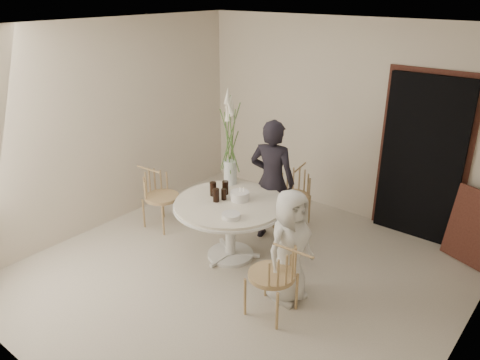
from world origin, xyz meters
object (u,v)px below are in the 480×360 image
Objects in this scene: table at (230,211)px; chair_left at (156,189)px; flower_vase at (230,143)px; chair_far at (296,188)px; girl at (272,181)px; boy at (290,247)px; chair_right at (282,271)px; birthday_cake at (240,196)px.

table is 1.67× the size of chair_left.
table is 1.09× the size of flower_vase.
flower_vase reaches higher than chair_far.
chair_far is at bearing -105.86° from girl.
table is 0.71m from girl.
chair_right is at bearing -150.90° from boy.
flower_vase is (-1.46, 0.97, 0.74)m from chair_right.
birthday_cake is 0.18× the size of flower_vase.
flower_vase is at bearing 142.43° from birthday_cake.
girl is at bearing -143.98° from chair_right.
flower_vase is at bearing -69.73° from chair_left.
girl reaches higher than boy.
table is 1.08× the size of boy.
chair_far is at bearing 38.71° from boy.
chair_left is at bearing 92.06° from boy.
chair_left is 1.61m from girl.
chair_right is 0.34m from boy.
birthday_cake is 0.71m from flower_vase.
chair_far reaches higher than table.
table is at bearing -93.21° from chair_left.
chair_left is (-2.43, 0.55, -0.01)m from chair_right.
chair_right is at bearing -71.86° from chair_far.
boy reaches higher than chair_far.
flower_vase reaches higher than girl.
girl reaches higher than chair_left.
flower_vase is at bearing 71.93° from boy.
chair_far is at bearing -154.13° from chair_right.
birthday_cake is at bearing 62.41° from table.
chair_right is at bearing 114.23° from girl.
table is at bearing -106.40° from chair_far.
birthday_cake is (-0.94, 0.35, 0.17)m from boy.
chair_right is 0.67× the size of flower_vase.
birthday_cake is at bearing -124.91° from chair_right.
girl is at bearing 80.71° from table.
chair_left is at bearing -150.31° from chair_far.
chair_right is 0.51× the size of girl.
flower_vase is (-1.35, 0.67, 0.66)m from boy.
flower_vase reaches higher than chair_left.
chair_far is 2.04m from chair_right.
chair_left is 0.50× the size of girl.
table is 0.84× the size of girl.
flower_vase reaches higher than boy.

